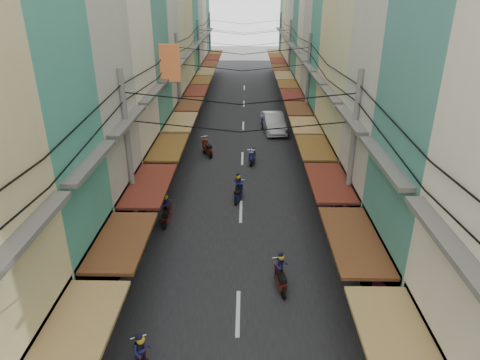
# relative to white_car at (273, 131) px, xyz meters

# --- Properties ---
(ground) EXTENTS (160.00, 160.00, 0.00)m
(ground) POSITION_rel_white_car_xyz_m (-2.59, -20.45, 0.00)
(ground) COLOR slate
(ground) RESTS_ON ground
(road) EXTENTS (10.00, 80.00, 0.02)m
(road) POSITION_rel_white_car_xyz_m (-2.59, -0.45, 0.01)
(road) COLOR black
(road) RESTS_ON ground
(sidewalk_left) EXTENTS (3.00, 80.00, 0.06)m
(sidewalk_left) POSITION_rel_white_car_xyz_m (-9.09, -0.45, 0.03)
(sidewalk_left) COLOR slate
(sidewalk_left) RESTS_ON ground
(sidewalk_right) EXTENTS (3.00, 80.00, 0.06)m
(sidewalk_right) POSITION_rel_white_car_xyz_m (3.91, -0.45, 0.03)
(sidewalk_right) COLOR slate
(sidewalk_right) RESTS_ON ground
(building_row_left) EXTENTS (7.80, 67.67, 23.70)m
(building_row_left) POSITION_rel_white_car_xyz_m (-10.51, -3.89, 9.78)
(building_row_left) COLOR beige
(building_row_left) RESTS_ON ground
(building_row_right) EXTENTS (7.80, 68.98, 22.59)m
(building_row_right) POSITION_rel_white_car_xyz_m (5.33, -4.01, 9.41)
(building_row_right) COLOR teal
(building_row_right) RESTS_ON ground
(utility_poles) EXTENTS (10.20, 66.13, 8.20)m
(utility_poles) POSITION_rel_white_car_xyz_m (-2.59, -5.44, 6.59)
(utility_poles) COLOR slate
(utility_poles) RESTS_ON ground
(white_car) EXTENTS (5.66, 2.66, 1.93)m
(white_car) POSITION_rel_white_car_xyz_m (0.00, 0.00, 0.00)
(white_car) COLOR silver
(white_car) RESTS_ON ground
(bicycle) EXTENTS (1.69, 0.71, 1.14)m
(bicycle) POSITION_rel_white_car_xyz_m (4.91, -21.87, 0.00)
(bicycle) COLOR black
(bicycle) RESTS_ON ground
(moving_scooters) EXTENTS (6.06, 28.57, 1.78)m
(moving_scooters) POSITION_rel_white_car_xyz_m (-3.47, -13.84, 0.52)
(moving_scooters) COLOR black
(moving_scooters) RESTS_ON ground
(parked_scooters) EXTENTS (13.05, 15.66, 1.00)m
(parked_scooters) POSITION_rel_white_car_xyz_m (0.99, -24.74, 0.47)
(parked_scooters) COLOR black
(parked_scooters) RESTS_ON ground
(pedestrians) EXTENTS (13.28, 25.89, 2.23)m
(pedestrians) POSITION_rel_white_car_xyz_m (-6.87, -20.12, 1.04)
(pedestrians) COLOR #261D27
(pedestrians) RESTS_ON ground
(market_umbrella) EXTENTS (2.17, 2.17, 2.29)m
(market_umbrella) POSITION_rel_white_car_xyz_m (2.94, -23.46, 2.01)
(market_umbrella) COLOR #B2B2B7
(market_umbrella) RESTS_ON ground
(traffic_sign) EXTENTS (0.10, 0.59, 2.70)m
(traffic_sign) POSITION_rel_white_car_xyz_m (2.41, -22.90, 1.94)
(traffic_sign) COLOR slate
(traffic_sign) RESTS_ON ground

